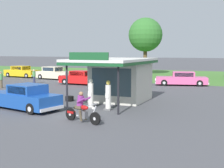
# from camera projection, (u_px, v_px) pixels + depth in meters

# --- Properties ---
(ground_plane) EXTENTS (300.00, 300.00, 0.00)m
(ground_plane) POSITION_uv_depth(u_px,v_px,m) (74.00, 114.00, 17.51)
(ground_plane) COLOR #4C4C51
(grass_verge_strip) EXTENTS (120.00, 24.00, 0.01)m
(grass_verge_strip) POSITION_uv_depth(u_px,v_px,m) (178.00, 76.00, 44.82)
(grass_verge_strip) COLOR #477A33
(grass_verge_strip) RESTS_ON ground
(service_station_kiosk) EXTENTS (4.30, 7.19, 3.54)m
(service_station_kiosk) POSITION_uv_depth(u_px,v_px,m) (120.00, 77.00, 21.75)
(service_station_kiosk) COLOR beige
(service_station_kiosk) RESTS_ON ground
(gas_pump_nearside) EXTENTS (0.44, 0.44, 1.87)m
(gas_pump_nearside) POSITION_uv_depth(u_px,v_px,m) (91.00, 95.00, 19.08)
(gas_pump_nearside) COLOR slate
(gas_pump_nearside) RESTS_ON ground
(gas_pump_offside) EXTENTS (0.44, 0.44, 1.82)m
(gas_pump_offside) POSITION_uv_depth(u_px,v_px,m) (108.00, 97.00, 18.60)
(gas_pump_offside) COLOR slate
(gas_pump_offside) RESTS_ON ground
(motorcycle_with_rider) EXTENTS (2.29, 0.84, 1.58)m
(motorcycle_with_rider) POSITION_uv_depth(u_px,v_px,m) (82.00, 110.00, 15.33)
(motorcycle_with_rider) COLOR black
(motorcycle_with_rider) RESTS_ON ground
(featured_classic_sedan) EXTENTS (5.26, 2.83, 1.58)m
(featured_classic_sedan) POSITION_uv_depth(u_px,v_px,m) (25.00, 98.00, 18.84)
(featured_classic_sedan) COLOR #19479E
(featured_classic_sedan) RESTS_ON ground
(parked_car_back_row_far_right) EXTENTS (5.31, 2.54, 1.62)m
(parked_car_back_row_far_right) POSITION_uv_depth(u_px,v_px,m) (55.00, 74.00, 38.89)
(parked_car_back_row_far_right) COLOR beige
(parked_car_back_row_far_right) RESTS_ON ground
(parked_car_second_row_spare) EXTENTS (5.73, 3.17, 1.45)m
(parked_car_second_row_spare) POSITION_uv_depth(u_px,v_px,m) (182.00, 79.00, 32.02)
(parked_car_second_row_spare) COLOR #E55993
(parked_car_second_row_spare) RESTS_ON ground
(parked_car_back_row_right) EXTENTS (5.34, 2.31, 1.55)m
(parked_car_back_row_right) POSITION_uv_depth(u_px,v_px,m) (22.00, 72.00, 42.13)
(parked_car_back_row_right) COLOR gold
(parked_car_back_row_right) RESTS_ON ground
(parked_car_back_row_left) EXTENTS (5.12, 2.03, 1.50)m
(parked_car_back_row_left) POSITION_uv_depth(u_px,v_px,m) (82.00, 78.00, 32.78)
(parked_car_back_row_left) COLOR red
(parked_car_back_row_left) RESTS_ON ground
(bystander_standing_back_lot) EXTENTS (0.35, 0.35, 1.60)m
(bystander_standing_back_lot) POSITION_uv_depth(u_px,v_px,m) (1.00, 79.00, 29.66)
(bystander_standing_back_lot) COLOR brown
(bystander_standing_back_lot) RESTS_ON ground
(bystander_strolling_foreground) EXTENTS (0.34, 0.34, 1.60)m
(bystander_strolling_foreground) POSITION_uv_depth(u_px,v_px,m) (34.00, 76.00, 33.39)
(bystander_strolling_foreground) COLOR #2D3351
(bystander_strolling_foreground) RESTS_ON ground
(tree_oak_far_right) EXTENTS (5.09, 5.15, 8.60)m
(tree_oak_far_right) POSITION_uv_depth(u_px,v_px,m) (146.00, 36.00, 45.71)
(tree_oak_far_right) COLOR brown
(tree_oak_far_right) RESTS_ON ground
(spare_tire_stack) EXTENTS (0.60, 0.60, 0.36)m
(spare_tire_stack) POSITION_uv_depth(u_px,v_px,m) (69.00, 99.00, 21.95)
(spare_tire_stack) COLOR black
(spare_tire_stack) RESTS_ON ground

